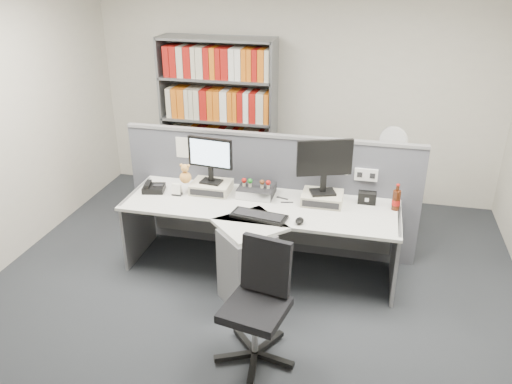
% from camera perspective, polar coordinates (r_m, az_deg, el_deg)
% --- Properties ---
extents(ground, '(5.50, 5.50, 0.00)m').
position_cam_1_polar(ground, '(4.56, -1.94, -13.98)').
color(ground, '#2F3237').
rests_on(ground, ground).
extents(room_shell, '(5.04, 5.54, 2.72)m').
position_cam_1_polar(room_shell, '(3.71, -2.34, 8.15)').
color(room_shell, beige).
rests_on(room_shell, ground).
extents(partition, '(3.00, 0.08, 1.27)m').
position_cam_1_polar(partition, '(5.25, 1.56, -0.03)').
color(partition, '#53555E').
rests_on(partition, ground).
extents(desk, '(2.60, 1.20, 0.72)m').
position_cam_1_polar(desk, '(4.77, -0.15, -5.33)').
color(desk, silver).
rests_on(desk, ground).
extents(monitor_riser_left, '(0.38, 0.31, 0.10)m').
position_cam_1_polar(monitor_riser_left, '(5.09, -4.99, 0.55)').
color(monitor_riser_left, beige).
rests_on(monitor_riser_left, desk).
extents(monitor_riser_right, '(0.38, 0.31, 0.10)m').
position_cam_1_polar(monitor_riser_right, '(4.88, 7.39, -0.68)').
color(monitor_riser_right, beige).
rests_on(monitor_riser_right, desk).
extents(monitor_left, '(0.45, 0.17, 0.46)m').
position_cam_1_polar(monitor_left, '(4.97, -5.12, 3.98)').
color(monitor_left, black).
rests_on(monitor_left, monitor_riser_left).
extents(monitor_right, '(0.50, 0.23, 0.53)m').
position_cam_1_polar(monitor_right, '(4.74, 7.62, 3.32)').
color(monitor_right, black).
rests_on(monitor_right, monitor_riser_right).
extents(desktop_pc, '(0.34, 0.31, 0.09)m').
position_cam_1_polar(desktop_pc, '(5.00, 0.05, 0.14)').
color(desktop_pc, black).
rests_on(desktop_pc, desk).
extents(figurines, '(0.29, 0.05, 0.09)m').
position_cam_1_polar(figurines, '(4.95, 0.01, 1.08)').
color(figurines, beige).
rests_on(figurines, desktop_pc).
extents(keyboard, '(0.53, 0.26, 0.03)m').
position_cam_1_polar(keyboard, '(4.58, 0.32, -2.70)').
color(keyboard, black).
rests_on(keyboard, desk).
extents(mouse, '(0.07, 0.12, 0.04)m').
position_cam_1_polar(mouse, '(4.51, 4.88, -3.21)').
color(mouse, black).
rests_on(mouse, desk).
extents(desk_phone, '(0.24, 0.23, 0.09)m').
position_cam_1_polar(desk_phone, '(5.19, -11.36, 0.45)').
color(desk_phone, black).
rests_on(desk_phone, desk).
extents(desk_calendar, '(0.10, 0.07, 0.12)m').
position_cam_1_polar(desk_calendar, '(5.06, -8.81, 0.20)').
color(desk_calendar, black).
rests_on(desk_calendar, desk).
extents(plush_toy, '(0.12, 0.12, 0.20)m').
position_cam_1_polar(plush_toy, '(5.05, -7.87, 1.90)').
color(plush_toy, gold).
rests_on(plush_toy, monitor_riser_left).
extents(speaker, '(0.17, 0.09, 0.11)m').
position_cam_1_polar(speaker, '(4.95, 12.26, -0.62)').
color(speaker, black).
rests_on(speaker, desk).
extents(cola_bottle, '(0.08, 0.08, 0.25)m').
position_cam_1_polar(cola_bottle, '(4.87, 15.34, -0.87)').
color(cola_bottle, '#3F190A').
rests_on(cola_bottle, desk).
extents(shelving_unit, '(1.41, 0.40, 2.00)m').
position_cam_1_polar(shelving_unit, '(6.43, -4.17, 7.77)').
color(shelving_unit, slate).
rests_on(shelving_unit, ground).
extents(filing_cabinet, '(0.45, 0.61, 0.70)m').
position_cam_1_polar(filing_cabinet, '(5.97, 14.33, -0.81)').
color(filing_cabinet, slate).
rests_on(filing_cabinet, ground).
extents(desk_fan, '(0.30, 0.19, 0.51)m').
position_cam_1_polar(desk_fan, '(5.72, 15.03, 5.23)').
color(desk_fan, white).
rests_on(desk_fan, filing_cabinet).
extents(office_chair, '(0.62, 0.61, 0.94)m').
position_cam_1_polar(office_chair, '(3.93, 0.34, -11.87)').
color(office_chair, silver).
rests_on(office_chair, ground).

